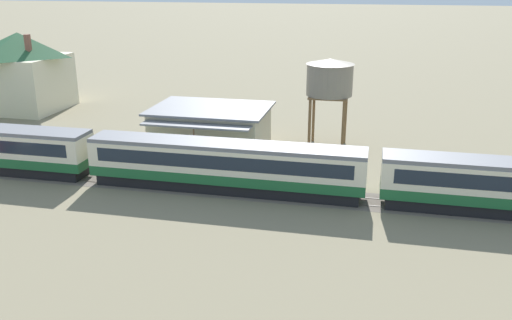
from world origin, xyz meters
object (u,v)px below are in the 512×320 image
object	(u,v)px
passenger_train	(228,164)
station_building	(211,129)
station_house_dark_green_roof	(22,70)
water_tower	(330,78)

from	to	relation	value
passenger_train	station_building	world-z (taller)	station_building
station_house_dark_green_roof	water_tower	xyz separation A→B (m)	(38.84, -7.64, 1.88)
passenger_train	station_building	distance (m)	10.48
passenger_train	station_building	xyz separation A→B (m)	(-4.32, 9.55, 0.00)
passenger_train	station_house_dark_green_roof	size ratio (longest dim) A/B	11.25
station_building	passenger_train	bearing A→B (deg)	-65.68
station_house_dark_green_roof	water_tower	bearing A→B (deg)	-11.12
passenger_train	station_house_dark_green_roof	xyz separation A→B (m)	(-32.33, 20.92, 2.78)
passenger_train	water_tower	distance (m)	15.51
passenger_train	water_tower	world-z (taller)	water_tower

